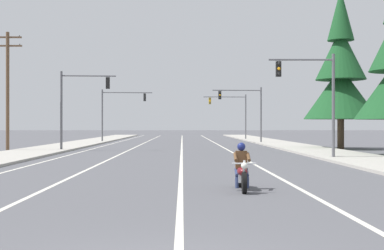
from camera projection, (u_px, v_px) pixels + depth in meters
name	position (u px, v px, depth m)	size (l,w,h in m)	color
lane_stripe_center	(182.00, 145.00, 51.65)	(0.16, 100.00, 0.01)	beige
lane_stripe_left	(139.00, 145.00, 51.57)	(0.16, 100.00, 0.01)	beige
lane_stripe_right	(219.00, 145.00, 51.72)	(0.16, 100.00, 0.01)	beige
lane_stripe_far_left	(106.00, 145.00, 51.51)	(0.16, 100.00, 0.01)	beige
sidewalk_kerb_right	(295.00, 147.00, 46.84)	(4.40, 110.00, 0.14)	#ADA89E
sidewalk_kerb_left	(61.00, 147.00, 46.45)	(4.40, 110.00, 0.14)	#ADA89E
motorcycle_with_rider	(242.00, 171.00, 16.01)	(0.70, 2.19, 1.46)	black
traffic_signal_near_right	(315.00, 91.00, 30.52)	(3.90, 0.37, 6.20)	#56565B
traffic_signal_near_left	(77.00, 99.00, 40.46)	(4.30, 0.52, 6.20)	#56565B
traffic_signal_mid_right	(247.00, 106.00, 57.32)	(5.48, 0.63, 6.20)	#56565B
traffic_signal_mid_left	(117.00, 107.00, 61.20)	(5.93, 0.67, 6.20)	#56565B
traffic_signal_far_right	(233.00, 109.00, 70.68)	(5.86, 0.58, 6.20)	#56565B
utility_pole_left_near	(8.00, 87.00, 39.54)	(2.18, 0.26, 9.10)	brown
conifer_tree_right_verge_far	(341.00, 75.00, 43.76)	(6.16, 6.16, 13.55)	#423023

